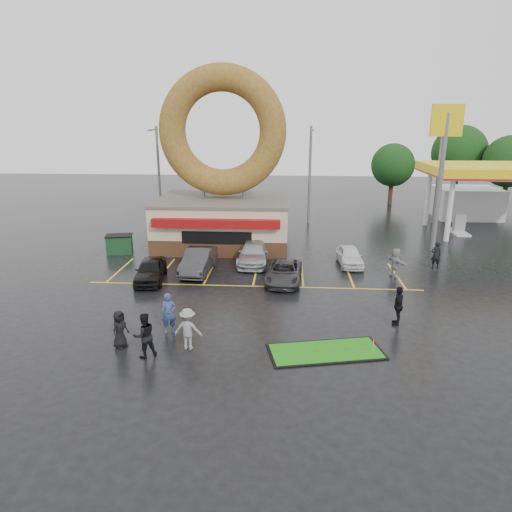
# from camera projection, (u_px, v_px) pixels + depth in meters

# --- Properties ---
(ground) EXTENTS (120.00, 120.00, 0.00)m
(ground) POSITION_uv_depth(u_px,v_px,m) (248.00, 309.00, 23.95)
(ground) COLOR black
(ground) RESTS_ON ground
(donut_shop) EXTENTS (10.20, 8.70, 13.50)m
(donut_shop) POSITION_uv_depth(u_px,v_px,m) (223.00, 188.00, 35.27)
(donut_shop) COLOR #472B19
(donut_shop) RESTS_ON ground
(gas_station) EXTENTS (12.30, 13.65, 5.90)m
(gas_station) POSITION_uv_depth(u_px,v_px,m) (485.00, 186.00, 41.60)
(gas_station) COLOR silver
(gas_station) RESTS_ON ground
(shell_sign) EXTENTS (2.20, 0.36, 10.60)m
(shell_sign) POSITION_uv_depth(u_px,v_px,m) (443.00, 151.00, 32.46)
(shell_sign) COLOR slate
(shell_sign) RESTS_ON ground
(streetlight_left) EXTENTS (0.40, 2.21, 9.00)m
(streetlight_left) POSITION_uv_depth(u_px,v_px,m) (159.00, 173.00, 42.27)
(streetlight_left) COLOR slate
(streetlight_left) RESTS_ON ground
(streetlight_mid) EXTENTS (0.40, 2.21, 9.00)m
(streetlight_mid) POSITION_uv_depth(u_px,v_px,m) (310.00, 173.00, 42.31)
(streetlight_mid) COLOR slate
(streetlight_mid) RESTS_ON ground
(streetlight_right) EXTENTS (0.40, 2.21, 9.00)m
(streetlight_right) POSITION_uv_depth(u_px,v_px,m) (438.00, 173.00, 42.49)
(streetlight_right) COLOR slate
(streetlight_right) RESTS_ON ground
(tree_far_a) EXTENTS (5.60, 5.60, 8.00)m
(tree_far_a) POSITION_uv_depth(u_px,v_px,m) (510.00, 162.00, 49.45)
(tree_far_a) COLOR #332114
(tree_far_a) RESTS_ON ground
(tree_far_c) EXTENTS (6.30, 6.30, 9.00)m
(tree_far_c) POSITION_uv_depth(u_px,v_px,m) (459.00, 153.00, 53.35)
(tree_far_c) COLOR #332114
(tree_far_c) RESTS_ON ground
(tree_far_d) EXTENTS (4.90, 4.90, 7.00)m
(tree_far_d) POSITION_uv_depth(u_px,v_px,m) (393.00, 165.00, 52.33)
(tree_far_d) COLOR #332114
(tree_far_d) RESTS_ON ground
(car_black) EXTENTS (2.15, 4.28, 1.40)m
(car_black) POSITION_uv_depth(u_px,v_px,m) (151.00, 270.00, 27.90)
(car_black) COLOR black
(car_black) RESTS_ON ground
(car_dgrey) EXTENTS (1.86, 4.74, 1.54)m
(car_dgrey) POSITION_uv_depth(u_px,v_px,m) (198.00, 261.00, 29.49)
(car_dgrey) COLOR #2E2D30
(car_dgrey) RESTS_ON ground
(car_silver) EXTENTS (2.02, 4.91, 1.42)m
(car_silver) POSITION_uv_depth(u_px,v_px,m) (253.00, 253.00, 31.42)
(car_silver) COLOR #A6A7AC
(car_silver) RESTS_ON ground
(car_grey) EXTENTS (2.37, 4.61, 1.24)m
(car_grey) POSITION_uv_depth(u_px,v_px,m) (284.00, 272.00, 27.78)
(car_grey) COLOR #333336
(car_grey) RESTS_ON ground
(car_white) EXTENTS (1.67, 3.83, 1.29)m
(car_white) POSITION_uv_depth(u_px,v_px,m) (350.00, 256.00, 31.01)
(car_white) COLOR silver
(car_white) RESTS_ON ground
(person_blue) EXTENTS (0.78, 0.60, 1.91)m
(person_blue) POSITION_uv_depth(u_px,v_px,m) (169.00, 313.00, 21.06)
(person_blue) COLOR navy
(person_blue) RESTS_ON ground
(person_blackjkt) EXTENTS (1.19, 1.13, 1.95)m
(person_blackjkt) POSITION_uv_depth(u_px,v_px,m) (144.00, 335.00, 18.85)
(person_blackjkt) COLOR black
(person_blackjkt) RESTS_ON ground
(person_hoodie) EXTENTS (1.25, 0.77, 1.87)m
(person_hoodie) POSITION_uv_depth(u_px,v_px,m) (188.00, 329.00, 19.52)
(person_hoodie) COLOR gray
(person_hoodie) RESTS_ON ground
(person_bystander) EXTENTS (0.81, 0.97, 1.69)m
(person_bystander) POSITION_uv_depth(u_px,v_px,m) (120.00, 329.00, 19.71)
(person_bystander) COLOR black
(person_bystander) RESTS_ON ground
(person_cameraman) EXTENTS (0.74, 1.22, 1.94)m
(person_cameraman) POSITION_uv_depth(u_px,v_px,m) (398.00, 306.00, 21.88)
(person_cameraman) COLOR black
(person_cameraman) RESTS_ON ground
(person_walker_near) EXTENTS (1.24, 1.79, 1.86)m
(person_walker_near) POSITION_uv_depth(u_px,v_px,m) (395.00, 263.00, 28.61)
(person_walker_near) COLOR #979799
(person_walker_near) RESTS_ON ground
(person_walker_far) EXTENTS (0.69, 0.47, 1.83)m
(person_walker_far) POSITION_uv_depth(u_px,v_px,m) (436.00, 255.00, 30.27)
(person_walker_far) COLOR black
(person_walker_far) RESTS_ON ground
(dumpster) EXTENTS (2.03, 1.59, 1.30)m
(dumpster) POSITION_uv_depth(u_px,v_px,m) (120.00, 244.00, 33.82)
(dumpster) COLOR #194323
(dumpster) RESTS_ON ground
(putting_green) EXTENTS (5.17, 3.08, 0.60)m
(putting_green) POSITION_uv_depth(u_px,v_px,m) (326.00, 351.00, 19.46)
(putting_green) COLOR black
(putting_green) RESTS_ON ground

